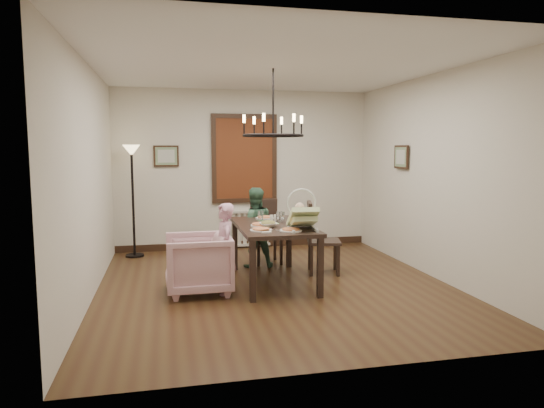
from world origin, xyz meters
name	(u,v)px	position (x,y,z in m)	size (l,w,h in m)	color
room_shell	(269,177)	(0.00, 0.37, 1.40)	(4.51, 5.00, 2.81)	#473018
dining_table	(273,231)	(0.01, 0.15, 0.70)	(0.95, 1.68, 0.78)	black
chair_far	(267,232)	(0.15, 1.23, 0.50)	(0.44, 0.44, 1.00)	black
chair_right	(324,237)	(0.82, 0.47, 0.52)	(0.46, 0.46, 1.04)	black
armchair	(198,263)	(-0.99, -0.10, 0.37)	(0.79, 0.81, 0.73)	beige
elderly_woman	(224,256)	(-0.68, -0.21, 0.47)	(0.34, 0.22, 0.93)	#D797B1
seated_man	(254,234)	(-0.08, 1.03, 0.50)	(0.49, 0.38, 1.00)	#396147
baby_bouncer	(303,216)	(0.28, -0.33, 0.96)	(0.39, 0.54, 0.35)	beige
salad_bowl	(268,224)	(-0.10, -0.04, 0.82)	(0.28, 0.28, 0.07)	white
pizza_platter	(262,225)	(-0.16, 0.03, 0.80)	(0.30, 0.30, 0.04)	tan
drinking_glass	(282,217)	(0.16, 0.30, 0.86)	(0.08, 0.08, 0.15)	silver
window_blinds	(244,159)	(0.00, 2.46, 1.60)	(1.00, 0.03, 1.40)	brown
radiator	(245,228)	(0.00, 2.48, 0.35)	(0.92, 0.12, 0.62)	silver
picture_back	(166,156)	(-1.35, 2.47, 1.65)	(0.42, 0.03, 0.36)	black
picture_right	(401,157)	(2.21, 0.90, 1.65)	(0.42, 0.03, 0.36)	black
floor_lamp	(133,203)	(-1.90, 2.15, 0.90)	(0.30, 0.30, 1.80)	black
chandelier	(273,135)	(0.01, 0.15, 1.95)	(0.80, 0.80, 0.04)	black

